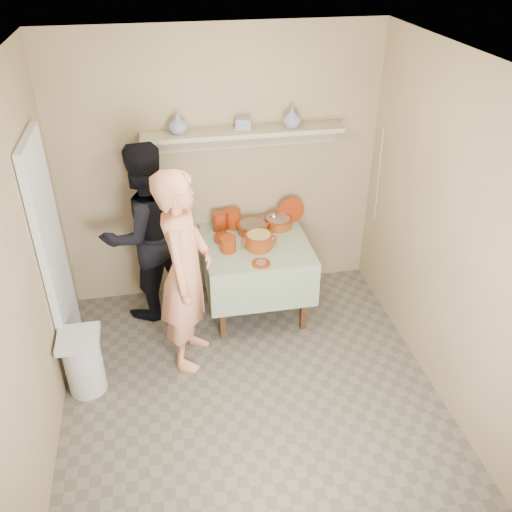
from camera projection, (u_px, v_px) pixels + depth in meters
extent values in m
plane|color=#645D4F|center=(255.00, 408.00, 4.30)|extent=(3.50, 3.50, 0.00)
cube|color=silver|center=(54.00, 258.00, 4.33)|extent=(0.06, 0.70, 2.00)
cylinder|color=maroon|center=(220.00, 222.00, 5.16)|extent=(0.13, 0.13, 0.18)
cylinder|color=maroon|center=(233.00, 219.00, 5.20)|extent=(0.15, 0.15, 0.18)
cylinder|color=maroon|center=(228.00, 244.00, 4.84)|extent=(0.14, 0.14, 0.14)
cylinder|color=maroon|center=(223.00, 238.00, 5.02)|extent=(0.17, 0.17, 0.05)
cylinder|color=maroon|center=(291.00, 211.00, 5.28)|extent=(0.28, 0.06, 0.27)
imported|color=navy|center=(292.00, 118.00, 4.78)|extent=(0.17, 0.17, 0.17)
imported|color=navy|center=(178.00, 124.00, 4.64)|extent=(0.22, 0.22, 0.17)
cube|color=navy|center=(243.00, 124.00, 4.76)|extent=(0.15, 0.12, 0.10)
imported|color=#E68F63|center=(185.00, 272.00, 4.35)|extent=(0.60, 0.74, 1.78)
imported|color=black|center=(145.00, 233.00, 4.94)|extent=(1.05, 0.96, 1.73)
cube|color=tan|center=(220.00, 170.00, 5.08)|extent=(3.00, 0.02, 2.60)
cube|color=tan|center=(17.00, 298.00, 3.37)|extent=(0.02, 3.50, 2.60)
cube|color=tan|center=(463.00, 250.00, 3.85)|extent=(0.02, 3.50, 2.60)
cube|color=silver|center=(255.00, 70.00, 2.91)|extent=(3.00, 3.50, 0.02)
cube|color=#4C2D16|center=(222.00, 307.00, 4.84)|extent=(0.05, 0.05, 0.71)
cube|color=#4C2D16|center=(304.00, 297.00, 4.96)|extent=(0.05, 0.05, 0.71)
cube|color=#4C2D16|center=(212.00, 262.00, 5.47)|extent=(0.05, 0.05, 0.71)
cube|color=#4C2D16|center=(285.00, 254.00, 5.59)|extent=(0.05, 0.05, 0.71)
cube|color=#4C2D16|center=(256.00, 245.00, 5.02)|extent=(0.90, 0.90, 0.04)
cube|color=#29591E|center=(256.00, 243.00, 5.00)|extent=(0.96, 0.96, 0.01)
cube|color=#29591E|center=(266.00, 292.00, 4.72)|extent=(0.96, 0.01, 0.44)
cube|color=#29591E|center=(247.00, 238.00, 5.52)|extent=(0.96, 0.01, 0.44)
cube|color=#29591E|center=(205.00, 268.00, 5.04)|extent=(0.01, 0.96, 0.44)
cube|color=#29591E|center=(305.00, 257.00, 5.19)|extent=(0.01, 0.96, 0.44)
cylinder|color=#6C290B|center=(253.00, 228.00, 5.13)|extent=(0.28, 0.28, 0.09)
cylinder|color=maroon|center=(253.00, 224.00, 5.11)|extent=(0.30, 0.30, 0.01)
cylinder|color=brown|center=(253.00, 226.00, 5.12)|extent=(0.25, 0.25, 0.05)
cylinder|color=#6C290B|center=(278.00, 223.00, 5.23)|extent=(0.26, 0.26, 0.09)
cylinder|color=maroon|center=(278.00, 219.00, 5.20)|extent=(0.28, 0.28, 0.01)
cylinder|color=#8C6B54|center=(278.00, 220.00, 5.21)|extent=(0.23, 0.23, 0.05)
cylinder|color=silver|center=(281.00, 215.00, 5.08)|extent=(0.01, 0.22, 0.16)
sphere|color=silver|center=(274.00, 217.00, 5.21)|extent=(0.07, 0.07, 0.07)
cylinder|color=#6C290B|center=(259.00, 241.00, 4.88)|extent=(0.24, 0.24, 0.14)
cylinder|color=maroon|center=(259.00, 235.00, 4.85)|extent=(0.25, 0.25, 0.01)
cylinder|color=tan|center=(259.00, 237.00, 4.85)|extent=(0.21, 0.21, 0.05)
torus|color=maroon|center=(246.00, 242.00, 4.86)|extent=(0.09, 0.02, 0.09)
torus|color=maroon|center=(272.00, 239.00, 4.90)|extent=(0.09, 0.02, 0.09)
cylinder|color=maroon|center=(261.00, 263.00, 4.68)|extent=(0.16, 0.16, 0.02)
cylinder|color=#8C6B54|center=(261.00, 262.00, 4.67)|extent=(0.09, 0.09, 0.01)
cube|color=tan|center=(243.00, 132.00, 4.78)|extent=(1.80, 0.25, 0.04)
cube|color=tan|center=(241.00, 139.00, 4.93)|extent=(1.80, 0.02, 0.18)
cylinder|color=silver|center=(84.00, 365.00, 4.35)|extent=(0.30, 0.30, 0.50)
cube|color=silver|center=(78.00, 339.00, 4.21)|extent=(0.32, 0.32, 0.06)
cylinder|color=silver|center=(382.00, 144.00, 4.96)|extent=(0.01, 0.01, 0.30)
cylinder|color=silver|center=(379.00, 175.00, 5.10)|extent=(0.01, 0.01, 0.30)
cylinder|color=silver|center=(376.00, 204.00, 5.24)|extent=(0.01, 0.01, 0.30)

